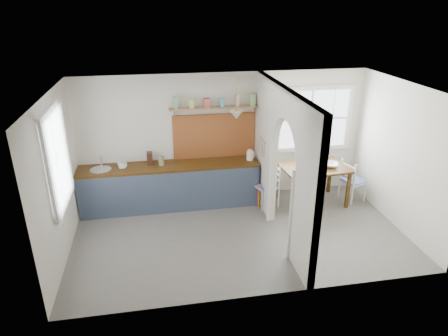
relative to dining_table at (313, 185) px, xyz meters
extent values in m
cube|color=#6C6657|center=(-1.71, -0.94, -0.40)|extent=(5.80, 3.20, 0.01)
cube|color=beige|center=(-1.71, -0.94, 2.20)|extent=(5.80, 3.20, 0.01)
cube|color=beige|center=(-1.71, 0.66, 0.90)|extent=(5.80, 0.01, 2.60)
cube|color=beige|center=(-1.71, -2.54, 0.90)|extent=(5.80, 0.01, 2.60)
cube|color=beige|center=(-4.61, -0.94, 0.90)|extent=(0.01, 3.20, 2.60)
cube|color=beige|center=(1.19, -0.94, 0.90)|extent=(0.01, 3.20, 2.60)
cube|color=beige|center=(-1.01, -2.14, 0.90)|extent=(0.12, 0.80, 2.60)
cube|color=beige|center=(-1.01, 0.06, 0.90)|extent=(0.12, 1.20, 2.60)
cube|color=beige|center=(-1.01, -1.14, 1.67)|extent=(0.12, 1.20, 1.05)
cube|color=#492B0F|center=(-2.84, 0.36, 0.47)|extent=(3.50, 0.60, 0.05)
cube|color=#404D69|center=(-2.84, 0.08, 0.02)|extent=(3.50, 0.03, 0.85)
cube|color=#412218|center=(-2.84, 0.41, 0.02)|extent=(3.46, 0.45, 0.85)
cylinder|color=silver|center=(-4.14, 0.36, 0.49)|extent=(0.40, 0.40, 0.02)
cube|color=brown|center=(-1.91, 0.64, 0.95)|extent=(1.65, 0.03, 0.90)
cube|color=tan|center=(-1.91, 0.55, 1.55)|extent=(1.75, 0.20, 0.03)
cube|color=#639A60|center=(-2.66, 0.55, 1.65)|extent=(0.09, 0.09, 0.18)
cube|color=#B0BC52|center=(-2.36, 0.55, 1.65)|extent=(0.09, 0.09, 0.18)
cube|color=#AE4733|center=(-2.06, 0.55, 1.65)|extent=(0.09, 0.09, 0.18)
cube|color=teal|center=(-1.76, 0.55, 1.65)|extent=(0.09, 0.09, 0.18)
cube|color=#C9B098|center=(-1.47, 0.55, 1.65)|extent=(0.09, 0.09, 0.18)
cube|color=#76AB58|center=(-1.17, 0.55, 1.65)|extent=(0.09, 0.09, 0.18)
cone|color=silver|center=(-1.56, 0.21, 1.48)|extent=(0.26, 0.26, 0.16)
cylinder|color=silver|center=(-1.10, -0.04, 1.05)|extent=(0.02, 0.50, 0.02)
imported|color=silver|center=(-3.76, 0.36, 0.56)|extent=(0.15, 0.15, 0.12)
imported|color=white|center=(-3.71, 0.36, 0.55)|extent=(0.14, 0.14, 0.11)
cube|color=#412218|center=(-3.21, 0.50, 0.62)|extent=(0.11, 0.15, 0.24)
cylinder|color=#827B51|center=(-2.99, 0.37, 0.59)|extent=(0.13, 0.13, 0.18)
cube|color=#C32C5B|center=(-1.13, 0.04, -0.13)|extent=(0.02, 0.03, 0.50)
cube|color=orange|center=(-1.13, -0.02, -0.15)|extent=(0.02, 0.03, 0.52)
imported|color=white|center=(0.30, -0.04, 0.44)|extent=(0.40, 0.40, 0.08)
imported|color=#577E58|center=(-0.11, -0.19, 0.44)|extent=(0.11, 0.11, 0.09)
cylinder|color=#302628|center=(-0.28, 0.00, 0.41)|extent=(0.22, 0.22, 0.02)
imported|color=#432C54|center=(0.08, 0.19, 0.50)|extent=(0.23, 0.23, 0.20)
camera|label=1|loc=(-3.05, -6.88, 3.47)|focal=32.00mm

